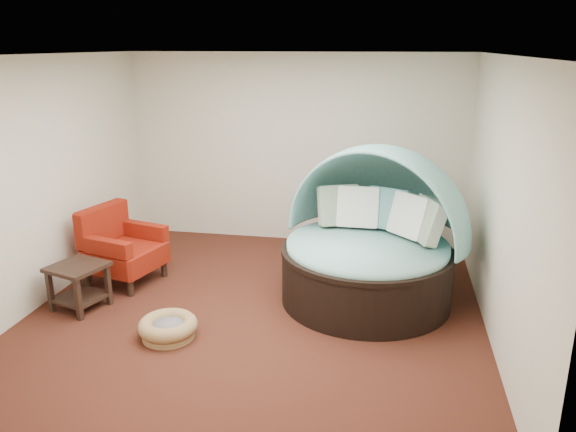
% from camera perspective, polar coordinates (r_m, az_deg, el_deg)
% --- Properties ---
extents(floor, '(5.00, 5.00, 0.00)m').
position_cam_1_polar(floor, '(6.49, -3.14, -9.53)').
color(floor, '#4B2215').
rests_on(floor, ground).
extents(wall_back, '(5.00, 0.00, 5.00)m').
position_cam_1_polar(wall_back, '(8.39, 0.76, 6.75)').
color(wall_back, beige).
rests_on(wall_back, floor).
extents(wall_front, '(5.00, 0.00, 5.00)m').
position_cam_1_polar(wall_front, '(3.75, -12.61, -7.03)').
color(wall_front, beige).
rests_on(wall_front, floor).
extents(wall_left, '(0.00, 5.00, 5.00)m').
position_cam_1_polar(wall_left, '(7.02, -23.63, 3.26)').
color(wall_left, beige).
rests_on(wall_left, floor).
extents(wall_right, '(0.00, 5.00, 5.00)m').
position_cam_1_polar(wall_right, '(5.93, 20.83, 1.24)').
color(wall_right, beige).
rests_on(wall_right, floor).
extents(ceiling, '(5.00, 5.00, 0.00)m').
position_cam_1_polar(ceiling, '(5.80, -3.61, 16.02)').
color(ceiling, white).
rests_on(ceiling, wall_back).
extents(canopy_daybed, '(2.63, 2.59, 1.82)m').
position_cam_1_polar(canopy_daybed, '(6.57, 8.57, -1.38)').
color(canopy_daybed, black).
rests_on(canopy_daybed, floor).
extents(pet_basket, '(0.79, 0.79, 0.21)m').
position_cam_1_polar(pet_basket, '(6.02, -12.09, -11.01)').
color(pet_basket, olive).
rests_on(pet_basket, floor).
extents(red_armchair, '(1.00, 1.00, 0.97)m').
position_cam_1_polar(red_armchair, '(7.39, -16.60, -3.10)').
color(red_armchair, black).
rests_on(red_armchair, floor).
extents(side_table, '(0.69, 0.69, 0.53)m').
position_cam_1_polar(side_table, '(6.82, -20.49, -6.15)').
color(side_table, black).
rests_on(side_table, floor).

